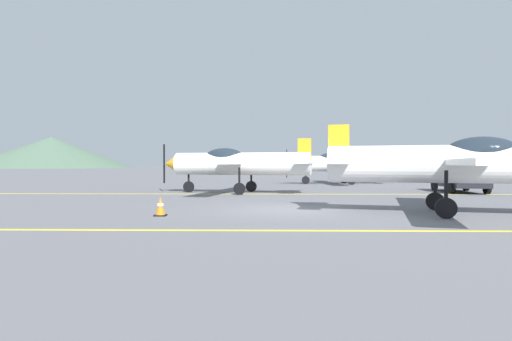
% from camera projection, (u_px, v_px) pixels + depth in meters
% --- Properties ---
extents(ground_plane, '(400.00, 400.00, 0.00)m').
position_uv_depth(ground_plane, '(288.00, 210.00, 15.27)').
color(ground_plane, slate).
extents(apron_line_near, '(80.00, 0.16, 0.01)m').
position_uv_depth(apron_line_near, '(299.00, 231.00, 10.48)').
color(apron_line_near, yellow).
rests_on(apron_line_near, ground_plane).
extents(apron_line_far, '(80.00, 0.16, 0.01)m').
position_uv_depth(apron_line_far, '(281.00, 194.00, 22.97)').
color(apron_line_far, yellow).
rests_on(apron_line_far, ground_plane).
extents(airplane_near, '(8.51, 9.67, 2.91)m').
position_uv_depth(airplane_near, '(459.00, 163.00, 13.77)').
color(airplane_near, white).
rests_on(airplane_near, ground_plane).
extents(airplane_mid, '(8.51, 9.69, 2.91)m').
position_uv_depth(airplane_mid, '(236.00, 163.00, 23.75)').
color(airplane_mid, white).
rests_on(airplane_mid, ground_plane).
extents(airplane_far, '(8.44, 9.72, 2.91)m').
position_uv_depth(airplane_far, '(341.00, 163.00, 34.15)').
color(airplane_far, white).
rests_on(airplane_far, ground_plane).
extents(car_sedan, '(2.25, 4.41, 1.62)m').
position_uv_depth(car_sedan, '(459.00, 177.00, 24.47)').
color(car_sedan, black).
rests_on(car_sedan, ground_plane).
extents(traffic_cone_front, '(0.36, 0.36, 0.59)m').
position_uv_depth(traffic_cone_front, '(160.00, 207.00, 13.44)').
color(traffic_cone_front, black).
rests_on(traffic_cone_front, ground_plane).
extents(hill_left, '(56.27, 56.27, 10.97)m').
position_uv_depth(hill_left, '(51.00, 152.00, 155.13)').
color(hill_left, '#4C6651').
rests_on(hill_left, ground_plane).
extents(hill_centerleft, '(51.06, 51.06, 8.92)m').
position_uv_depth(hill_centerleft, '(465.00, 155.00, 157.45)').
color(hill_centerleft, slate).
rests_on(hill_centerleft, ground_plane).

